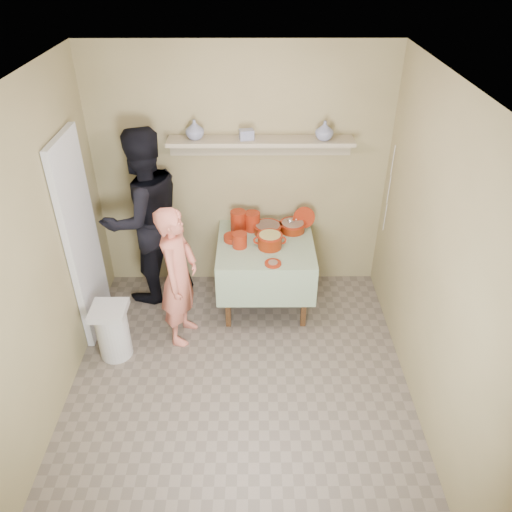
{
  "coord_description": "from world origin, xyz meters",
  "views": [
    {
      "loc": [
        0.13,
        -2.99,
        3.42
      ],
      "look_at": [
        0.15,
        0.75,
        0.95
      ],
      "focal_mm": 35.0,
      "sensor_mm": 36.0,
      "label": 1
    }
  ],
  "objects_px": {
    "person_cook": "(179,276)",
    "person_helper": "(145,218)",
    "trash_bin": "(113,331)",
    "cazuela_rice": "(270,240)",
    "serving_table": "(265,253)"
  },
  "relations": [
    {
      "from": "person_cook",
      "to": "cazuela_rice",
      "type": "xyz_separation_m",
      "value": [
        0.86,
        0.43,
        0.13
      ]
    },
    {
      "from": "person_helper",
      "to": "cazuela_rice",
      "type": "distance_m",
      "value": 1.3
    },
    {
      "from": "person_cook",
      "to": "cazuela_rice",
      "type": "height_order",
      "value": "person_cook"
    },
    {
      "from": "person_cook",
      "to": "cazuela_rice",
      "type": "relative_size",
      "value": 4.33
    },
    {
      "from": "serving_table",
      "to": "trash_bin",
      "type": "height_order",
      "value": "serving_table"
    },
    {
      "from": "trash_bin",
      "to": "serving_table",
      "type": "bearing_deg",
      "value": 28.58
    },
    {
      "from": "serving_table",
      "to": "person_cook",
      "type": "bearing_deg",
      "value": -147.89
    },
    {
      "from": "person_cook",
      "to": "person_helper",
      "type": "relative_size",
      "value": 0.75
    },
    {
      "from": "person_helper",
      "to": "trash_bin",
      "type": "xyz_separation_m",
      "value": [
        -0.21,
        -0.97,
        -0.66
      ]
    },
    {
      "from": "person_helper",
      "to": "trash_bin",
      "type": "relative_size",
      "value": 3.38
    },
    {
      "from": "person_cook",
      "to": "trash_bin",
      "type": "height_order",
      "value": "person_cook"
    },
    {
      "from": "cazuela_rice",
      "to": "trash_bin",
      "type": "distance_m",
      "value": 1.72
    },
    {
      "from": "person_helper",
      "to": "cazuela_rice",
      "type": "height_order",
      "value": "person_helper"
    },
    {
      "from": "cazuela_rice",
      "to": "trash_bin",
      "type": "bearing_deg",
      "value": -154.61
    },
    {
      "from": "person_helper",
      "to": "cazuela_rice",
      "type": "bearing_deg",
      "value": 129.33
    }
  ]
}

